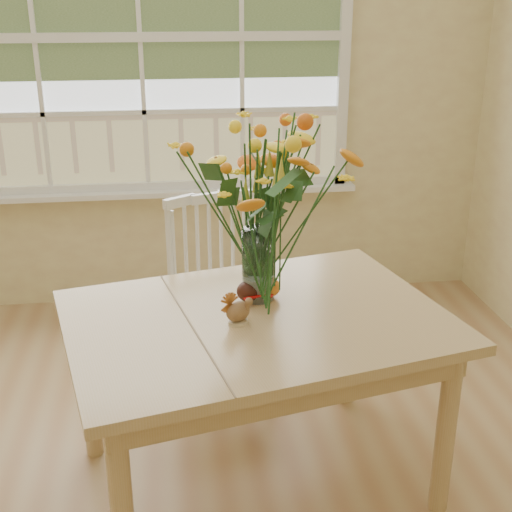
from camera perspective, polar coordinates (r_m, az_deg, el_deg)
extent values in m
cube|color=#D6BE89|center=(3.95, -9.46, 14.70)|extent=(4.00, 0.02, 2.70)
cube|color=silver|center=(3.92, -9.65, 17.57)|extent=(2.20, 0.00, 1.60)
cube|color=white|center=(4.01, -8.92, 5.19)|extent=(2.42, 0.12, 0.03)
cube|color=tan|center=(2.44, 0.06, -5.42)|extent=(1.50, 1.21, 0.04)
cube|color=tan|center=(2.47, 0.06, -6.87)|extent=(1.35, 1.07, 0.10)
cylinder|color=tan|center=(2.22, -11.10, -20.13)|extent=(0.07, 0.07, 0.67)
cylinder|color=tan|center=(2.84, -13.79, -10.20)|extent=(0.07, 0.07, 0.67)
cylinder|color=tan|center=(2.58, 15.54, -13.90)|extent=(0.07, 0.07, 0.67)
cylinder|color=tan|center=(3.13, 7.51, -6.59)|extent=(0.07, 0.07, 0.67)
cube|color=white|center=(3.12, -2.74, -4.44)|extent=(0.52, 0.51, 0.05)
cube|color=white|center=(3.17, -3.88, 0.67)|extent=(0.42, 0.16, 0.48)
cylinder|color=white|center=(3.05, -4.50, -9.95)|extent=(0.03, 0.03, 0.41)
cylinder|color=white|center=(3.31, -6.31, -7.39)|extent=(0.03, 0.03, 0.41)
cylinder|color=white|center=(3.16, 1.16, -8.73)|extent=(0.03, 0.03, 0.41)
cylinder|color=white|center=(3.40, -1.03, -6.36)|extent=(0.03, 0.03, 0.41)
cylinder|color=white|center=(2.51, 0.17, -0.70)|extent=(0.12, 0.12, 0.27)
ellipsoid|color=orange|center=(2.56, 1.04, -2.70)|extent=(0.09, 0.09, 0.07)
cylinder|color=#CCB78C|center=(2.38, -1.51, -5.49)|extent=(0.07, 0.07, 0.01)
ellipsoid|color=brown|center=(2.36, -1.52, -4.65)|extent=(0.11, 0.10, 0.07)
ellipsoid|color=#38160F|center=(2.52, -0.67, -3.04)|extent=(0.08, 0.08, 0.08)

